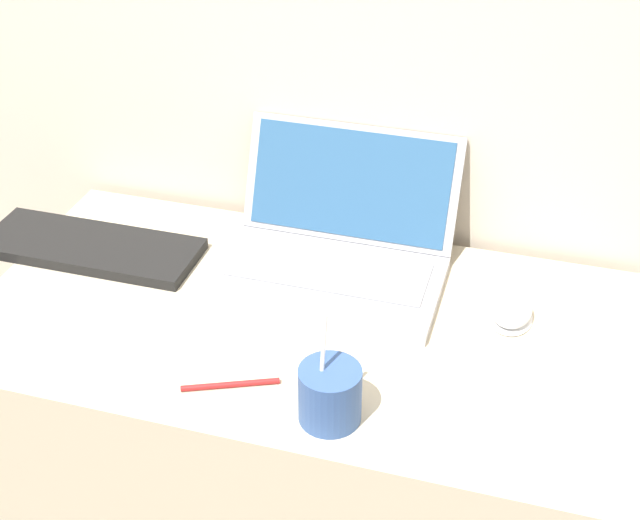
% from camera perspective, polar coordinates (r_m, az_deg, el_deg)
% --- Properties ---
extents(desk, '(1.07, 0.57, 0.72)m').
position_cam_1_polar(desk, '(1.69, -1.09, -13.43)').
color(desk, beige).
rests_on(desk, ground_plane).
extents(laptop, '(0.38, 0.32, 0.21)m').
position_cam_1_polar(laptop, '(1.53, 0.98, 0.90)').
color(laptop, '#ADADB2').
rests_on(laptop, desk).
extents(drink_cup, '(0.09, 0.09, 0.17)m').
position_cam_1_polar(drink_cup, '(1.24, 0.63, -8.53)').
color(drink_cup, '#33518C').
rests_on(drink_cup, desk).
extents(computer_mouse, '(0.07, 0.10, 0.04)m').
position_cam_1_polar(computer_mouse, '(1.46, 12.16, -3.16)').
color(computer_mouse, white).
rests_on(computer_mouse, desk).
extents(external_keyboard, '(0.39, 0.14, 0.02)m').
position_cam_1_polar(external_keyboard, '(1.65, -14.43, 0.80)').
color(external_keyboard, black).
rests_on(external_keyboard, desk).
extents(pen, '(0.14, 0.07, 0.01)m').
position_cam_1_polar(pen, '(1.32, -5.76, -7.94)').
color(pen, '#A51E1E').
rests_on(pen, desk).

